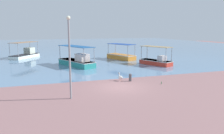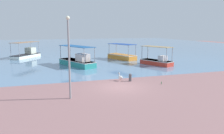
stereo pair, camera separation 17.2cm
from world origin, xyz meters
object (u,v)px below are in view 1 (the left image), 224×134
(fishing_boat_far_left, at_px, (121,56))
(fishing_boat_near_right, at_px, (77,61))
(fishing_boat_outer, at_px, (26,54))
(glass_bottle, at_px, (161,83))
(pelican, at_px, (120,77))
(fishing_boat_far_right, at_px, (156,61))
(mooring_bollard, at_px, (130,77))
(lamp_post, at_px, (70,53))

(fishing_boat_far_left, bearing_deg, fishing_boat_near_right, -150.47)
(fishing_boat_outer, xyz_separation_m, glass_bottle, (12.96, -23.92, -0.54))
(glass_bottle, bearing_deg, pelican, 143.22)
(fishing_boat_far_right, bearing_deg, fishing_boat_outer, 141.79)
(glass_bottle, bearing_deg, fishing_boat_outer, 118.45)
(fishing_boat_far_right, height_order, pelican, fishing_boat_far_right)
(fishing_boat_near_right, height_order, mooring_bollard, fishing_boat_near_right)
(pelican, relative_size, lamp_post, 0.14)
(lamp_post, distance_m, mooring_bollard, 7.76)
(fishing_boat_outer, xyz_separation_m, pelican, (9.80, -21.56, -0.27))
(fishing_boat_near_right, relative_size, fishing_boat_far_right, 1.36)
(fishing_boat_near_right, distance_m, fishing_boat_far_left, 9.31)
(glass_bottle, bearing_deg, fishing_boat_near_right, 115.27)
(fishing_boat_outer, relative_size, fishing_boat_far_right, 1.19)
(lamp_post, bearing_deg, mooring_bollard, 30.37)
(fishing_boat_far_right, relative_size, lamp_post, 0.84)
(fishing_boat_near_right, bearing_deg, mooring_bollard, -71.30)
(pelican, relative_size, glass_bottle, 2.96)
(fishing_boat_outer, distance_m, fishing_boat_far_left, 16.84)
(fishing_boat_outer, bearing_deg, fishing_boat_far_left, -24.87)
(fishing_boat_far_left, height_order, glass_bottle, fishing_boat_far_left)
(pelican, bearing_deg, fishing_boat_near_right, 104.84)
(mooring_bollard, bearing_deg, pelican, 154.72)
(fishing_boat_far_right, distance_m, pelican, 11.03)
(fishing_boat_far_left, distance_m, glass_bottle, 17.00)
(fishing_boat_far_right, distance_m, glass_bottle, 11.00)
(lamp_post, relative_size, glass_bottle, 21.87)
(pelican, bearing_deg, mooring_bollard, -25.28)
(glass_bottle, bearing_deg, fishing_boat_far_right, 63.08)
(glass_bottle, bearing_deg, mooring_bollard, 139.59)
(fishing_boat_near_right, distance_m, fishing_boat_far_right, 11.04)
(fishing_boat_outer, xyz_separation_m, fishing_boat_far_left, (15.28, -7.08, -0.09))
(mooring_bollard, bearing_deg, glass_bottle, -40.41)
(fishing_boat_far_right, bearing_deg, fishing_boat_far_left, 110.72)
(fishing_boat_near_right, height_order, pelican, fishing_boat_near_right)
(glass_bottle, bearing_deg, fishing_boat_far_left, 82.18)
(fishing_boat_outer, xyz_separation_m, fishing_boat_far_right, (17.94, -14.12, -0.07))
(fishing_boat_outer, bearing_deg, fishing_boat_near_right, -58.39)
(fishing_boat_near_right, xyz_separation_m, mooring_bollard, (3.49, -10.30, -0.27))
(lamp_post, bearing_deg, fishing_boat_outer, 99.88)
(fishing_boat_far_left, bearing_deg, glass_bottle, -97.82)
(fishing_boat_outer, height_order, lamp_post, lamp_post)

